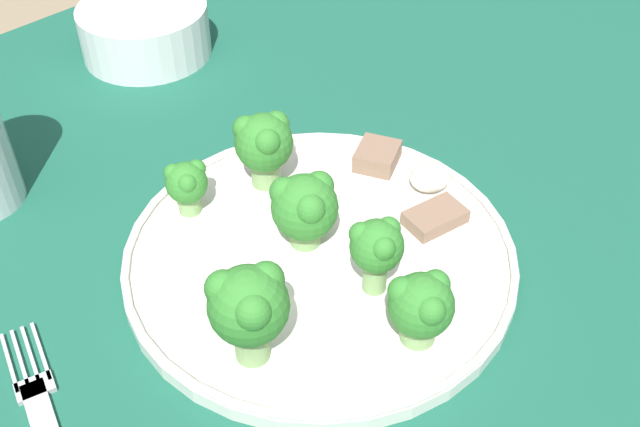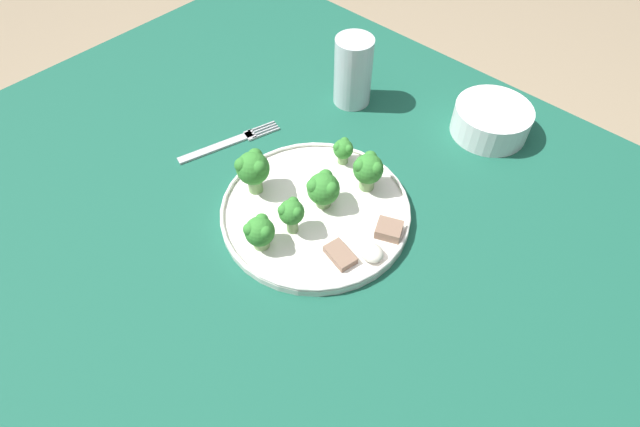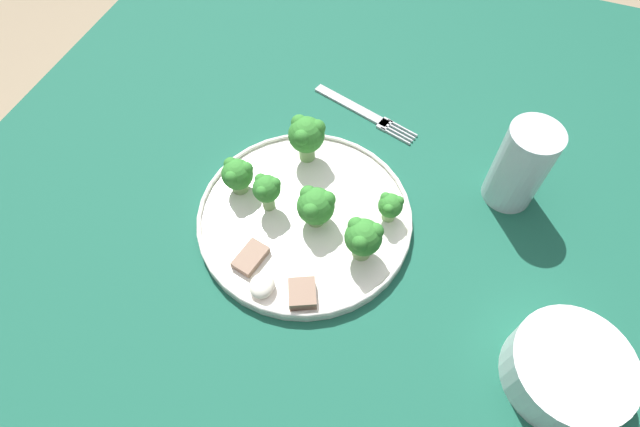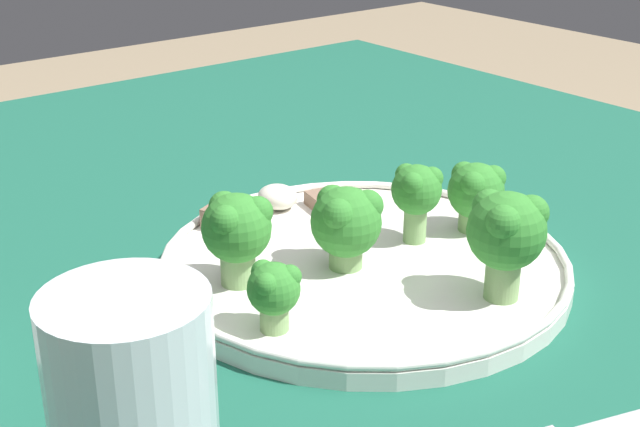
% 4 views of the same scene
% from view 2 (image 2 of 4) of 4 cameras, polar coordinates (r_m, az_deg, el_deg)
% --- Properties ---
extents(ground_plane, '(8.00, 8.00, 0.00)m').
position_cam_2_polar(ground_plane, '(1.45, -1.38, -19.29)').
color(ground_plane, '#9E896B').
extents(table, '(1.26, 1.01, 0.77)m').
position_cam_2_polar(table, '(0.85, -2.22, -3.73)').
color(table, '#195642').
rests_on(table, ground_plane).
extents(dinner_plate, '(0.29, 0.29, 0.02)m').
position_cam_2_polar(dinner_plate, '(0.76, -0.52, 0.33)').
color(dinner_plate, white).
rests_on(dinner_plate, table).
extents(fork, '(0.07, 0.19, 0.00)m').
position_cam_2_polar(fork, '(0.88, -10.50, 7.87)').
color(fork, '#B2B2B7').
rests_on(fork, table).
extents(cream_bowl, '(0.13, 0.13, 0.05)m').
position_cam_2_polar(cream_bowl, '(0.93, 18.95, 9.98)').
color(cream_bowl, white).
rests_on(cream_bowl, table).
extents(drinking_glass, '(0.07, 0.07, 0.13)m').
position_cam_2_polar(drinking_glass, '(0.93, 3.78, 15.53)').
color(drinking_glass, silver).
rests_on(drinking_glass, table).
extents(broccoli_floret_near_rim_left, '(0.04, 0.04, 0.05)m').
position_cam_2_polar(broccoli_floret_near_rim_left, '(0.69, -6.91, -2.06)').
color(broccoli_floret_near_rim_left, '#7FA866').
rests_on(broccoli_floret_near_rim_left, dinner_plate).
extents(broccoli_floret_center_left, '(0.04, 0.04, 0.06)m').
position_cam_2_polar(broccoli_floret_center_left, '(0.70, -3.28, 0.09)').
color(broccoli_floret_center_left, '#7FA866').
rests_on(broccoli_floret_center_left, dinner_plate).
extents(broccoli_floret_back_left, '(0.03, 0.03, 0.04)m').
position_cam_2_polar(broccoli_floret_back_left, '(0.81, 2.67, 7.34)').
color(broccoli_floret_back_left, '#7FA866').
rests_on(broccoli_floret_back_left, dinner_plate).
extents(broccoli_floret_front_left, '(0.05, 0.05, 0.06)m').
position_cam_2_polar(broccoli_floret_front_left, '(0.74, 0.39, 2.88)').
color(broccoli_floret_front_left, '#7FA866').
rests_on(broccoli_floret_front_left, dinner_plate).
extents(broccoli_floret_center_back, '(0.05, 0.05, 0.07)m').
position_cam_2_polar(broccoli_floret_center_back, '(0.75, -7.68, 5.12)').
color(broccoli_floret_center_back, '#7FA866').
rests_on(broccoli_floret_center_back, dinner_plate).
extents(broccoli_floret_mid_cluster, '(0.05, 0.05, 0.06)m').
position_cam_2_polar(broccoli_floret_mid_cluster, '(0.76, 5.54, 5.07)').
color(broccoli_floret_mid_cluster, '#7FA866').
rests_on(broccoli_floret_mid_cluster, dinner_plate).
extents(meat_slice_front_slice, '(0.05, 0.04, 0.02)m').
position_cam_2_polar(meat_slice_front_slice, '(0.73, 7.88, -1.84)').
color(meat_slice_front_slice, '#846651').
rests_on(meat_slice_front_slice, dinner_plate).
extents(meat_slice_middle_slice, '(0.05, 0.04, 0.01)m').
position_cam_2_polar(meat_slice_middle_slice, '(0.70, 2.32, -4.73)').
color(meat_slice_middle_slice, '#846651').
rests_on(meat_slice_middle_slice, dinner_plate).
extents(sauce_dollop, '(0.03, 0.03, 0.02)m').
position_cam_2_polar(sauce_dollop, '(0.70, 5.79, -4.63)').
color(sauce_dollop, silver).
rests_on(sauce_dollop, dinner_plate).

